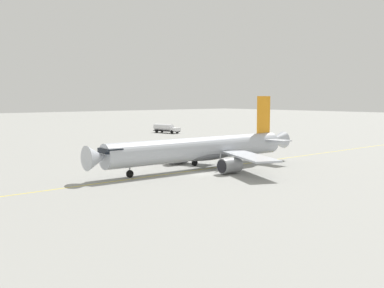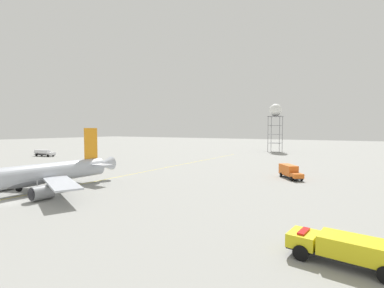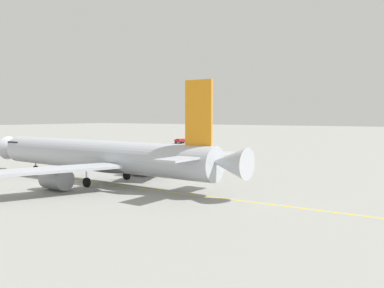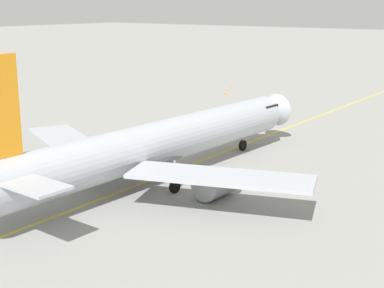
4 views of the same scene
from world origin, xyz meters
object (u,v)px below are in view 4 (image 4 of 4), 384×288
(airliner_main, at_px, (154,146))
(safety_cone_mid, at_px, (228,90))
(safety_cone_near, at_px, (226,93))
(safety_cone_far, at_px, (231,86))

(airliner_main, distance_m, safety_cone_mid, 52.70)
(safety_cone_mid, bearing_deg, safety_cone_near, 26.52)
(airliner_main, distance_m, safety_cone_far, 57.70)
(safety_cone_mid, xyz_separation_m, safety_cone_far, (-4.48, -2.24, 0.00))
(safety_cone_near, xyz_separation_m, safety_cone_mid, (-3.41, -1.70, 0.00))
(safety_cone_near, bearing_deg, airliner_main, 26.23)
(safety_cone_mid, relative_size, safety_cone_far, 1.00)
(safety_cone_far, bearing_deg, safety_cone_mid, 26.52)
(safety_cone_mid, distance_m, safety_cone_far, 5.01)
(safety_cone_near, height_order, safety_cone_mid, same)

